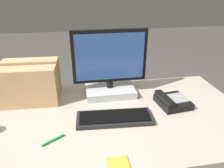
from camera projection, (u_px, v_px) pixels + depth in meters
name	position (u px, v px, depth m)	size (l,w,h in m)	color
office_desk	(100.00, 164.00, 1.44)	(1.80, 0.90, 0.75)	#A89E8E
monitor	(110.00, 71.00, 1.47)	(0.49, 0.24, 0.45)	#B7B7B7
keyboard	(115.00, 118.00, 1.24)	(0.44, 0.19, 0.03)	black
desk_phone	(172.00, 101.00, 1.39)	(0.20, 0.22, 0.07)	black
cardboard_box	(30.00, 82.00, 1.42)	(0.37, 0.28, 0.25)	tan
pen_marker	(53.00, 140.00, 1.08)	(0.11, 0.08, 0.01)	#198C33
sticky_note_pad	(118.00, 165.00, 0.94)	(0.10, 0.10, 0.01)	gold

